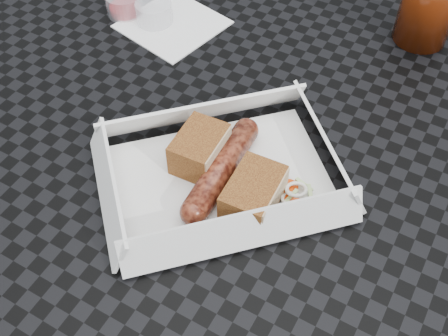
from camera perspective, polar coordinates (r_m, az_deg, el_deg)
The scene contains 9 objects.
patio_table at distance 0.73m, azimuth 5.16°, elevation 1.71°, with size 0.80×0.80×0.74m.
food_tray at distance 0.60m, azimuth -0.26°, elevation -1.00°, with size 0.22×0.15×0.00m, color white.
bratwurst at distance 0.58m, azimuth -0.27°, elevation -0.10°, with size 0.11×0.12×0.03m.
bread_near at distance 0.60m, azimuth -2.52°, elevation 1.96°, with size 0.06×0.04×0.04m, color brown.
bread_far at distance 0.56m, azimuth 2.97°, elevation -2.58°, with size 0.07×0.05×0.04m, color brown.
veg_garnish at distance 0.58m, azimuth 7.47°, elevation -2.64°, with size 0.03×0.03×0.00m.
napkin at distance 0.80m, azimuth -5.25°, elevation 14.33°, with size 0.12×0.12×0.00m, color white.
condiment_cup_sauce at distance 0.82m, azimuth -10.11°, elevation 16.09°, with size 0.05×0.05×0.03m, color maroon.
condiment_cup_empty at distance 0.80m, azimuth -7.11°, elevation 15.38°, with size 0.05×0.05×0.03m, color silver.
Camera 1 is at (-0.19, -0.44, 1.21)m, focal length 45.00 mm.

